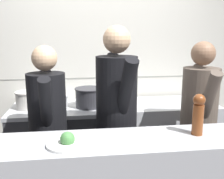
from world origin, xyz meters
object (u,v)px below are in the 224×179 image
braising_pot (89,97)px  plated_dish_main (68,142)px  stock_pot (28,99)px  chef_head_cook (48,127)px  chef_sous (116,116)px  pepper_mill (198,113)px  sauce_pot (55,101)px  chef_line (198,119)px  oven_range (60,144)px

braising_pot → plated_dish_main: braising_pot is taller
stock_pot → braising_pot: bearing=-2.8°
chef_head_cook → plated_dish_main: bearing=-77.4°
plated_dish_main → chef_sous: chef_sous is taller
plated_dish_main → pepper_mill: (0.91, 0.07, 0.13)m
chef_head_cook → chef_sous: bearing=-7.7°
sauce_pot → chef_line: (1.37, -0.59, -0.07)m
stock_pot → sauce_pot: (0.29, -0.03, -0.02)m
pepper_mill → chef_head_cook: chef_head_cook is taller
stock_pot → sauce_pot: size_ratio=0.89×
plated_dish_main → pepper_mill: size_ratio=0.92×
oven_range → chef_sous: bearing=-49.9°
sauce_pot → plated_dish_main: size_ratio=1.06×
oven_range → sauce_pot: size_ratio=3.54×
oven_range → chef_line: chef_line is taller
oven_range → stock_pot: size_ratio=3.97×
plated_dish_main → chef_head_cook: size_ratio=0.17×
oven_range → plated_dish_main: plated_dish_main is taller
chef_sous → plated_dish_main: bearing=-136.1°
pepper_mill → chef_line: 0.65m
stock_pot → pepper_mill: 1.82m
pepper_mill → chef_sous: 0.74m
chef_sous → chef_line: bearing=-9.7°
braising_pot → chef_sous: bearing=-70.2°
stock_pot → braising_pot: braising_pot is taller
sauce_pot → chef_line: 1.49m
sauce_pot → braising_pot: (0.37, 0.00, 0.04)m
sauce_pot → plated_dish_main: (0.18, -1.20, 0.04)m
oven_range → sauce_pot: sauce_pot is taller
plated_dish_main → chef_line: (1.19, 0.61, -0.11)m
stock_pot → plated_dish_main: stock_pot is taller
oven_range → chef_line: size_ratio=0.63×
oven_range → pepper_mill: size_ratio=3.47×
sauce_pot → chef_sous: (0.59, -0.61, 0.01)m
braising_pot → chef_line: size_ratio=0.19×
stock_pot → sauce_pot: 0.29m
stock_pot → chef_head_cook: bearing=-65.6°
chef_sous → chef_line: chef_sous is taller
plated_dish_main → braising_pot: bearing=81.2°
braising_pot → chef_head_cook: 0.71m
sauce_pot → chef_head_cook: (-0.01, -0.58, -0.08)m
oven_range → chef_sous: 1.02m
plated_dish_main → sauce_pot: bearing=98.6°
chef_head_cook → chef_sous: size_ratio=0.91×
chef_sous → sauce_pot: bearing=122.4°
braising_pot → sauce_pot: bearing=-179.9°
stock_pot → sauce_pot: stock_pot is taller
stock_pot → chef_sous: size_ratio=0.15×
braising_pot → chef_head_cook: chef_head_cook is taller
braising_pot → chef_line: 1.17m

